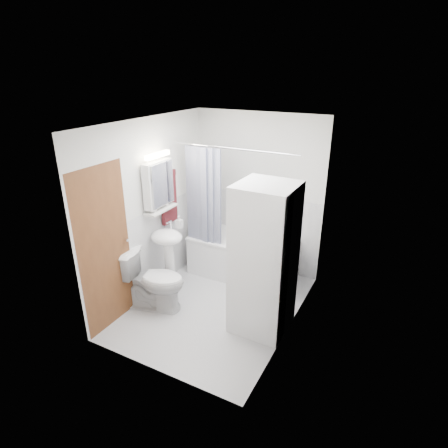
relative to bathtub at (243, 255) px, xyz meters
The scene contains 20 objects.
floor 0.98m from the bathtub, 86.85° to the right, with size 2.60×2.60×0.00m, color #B7B8BC.
room_walls 1.48m from the bathtub, 86.85° to the right, with size 2.60×2.60×2.60m.
wainscot 0.69m from the bathtub, 85.39° to the right, with size 1.98×2.58×2.58m.
door 1.85m from the bathtub, 121.46° to the right, with size 0.05×2.00×2.00m.
bathtub is the anchor object (origin of this frame).
tub_spout 0.70m from the bathtub, 58.78° to the left, with size 0.04×0.04×0.12m, color silver.
curtain_rod 1.70m from the bathtub, 90.00° to the right, with size 0.02×0.02×1.74m, color silver.
shower_curtain 1.09m from the bathtub, 148.01° to the right, with size 0.55×0.02×1.45m.
sink 1.21m from the bathtub, 127.69° to the right, with size 0.44×0.37×1.04m.
medicine_cabinet 1.71m from the bathtub, 136.17° to the right, with size 0.13×0.50×0.71m.
shelf 1.46m from the bathtub, 135.67° to the right, with size 0.18×0.54×0.03m, color silver.
shower_caddy 0.92m from the bathtub, 52.00° to the left, with size 0.22×0.06×0.02m, color silver.
towel 1.43m from the bathtub, 147.30° to the right, with size 0.07×0.31×0.76m.
washer_dryer 1.37m from the bathtub, 54.11° to the right, with size 0.67×0.65×1.82m.
toilet 1.46m from the bathtub, 117.25° to the right, with size 0.46×0.82×0.81m, color white.
soap_pump 1.13m from the bathtub, 134.54° to the right, with size 0.08×0.17×0.08m, color gray.
shelf_bottle 1.58m from the bathtub, 130.87° to the right, with size 0.07×0.18×0.07m, color gray.
shelf_cup 1.44m from the bathtub, 140.17° to the right, with size 0.10×0.09×0.10m, color gray.
shampoo_a 1.03m from the bathtub, 38.62° to the left, with size 0.13×0.17×0.13m, color gray.
shampoo_b 1.06m from the bathtub, 31.58° to the left, with size 0.08×0.21×0.08m, color #262698.
Camera 1 is at (2.05, -3.67, 2.96)m, focal length 30.00 mm.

